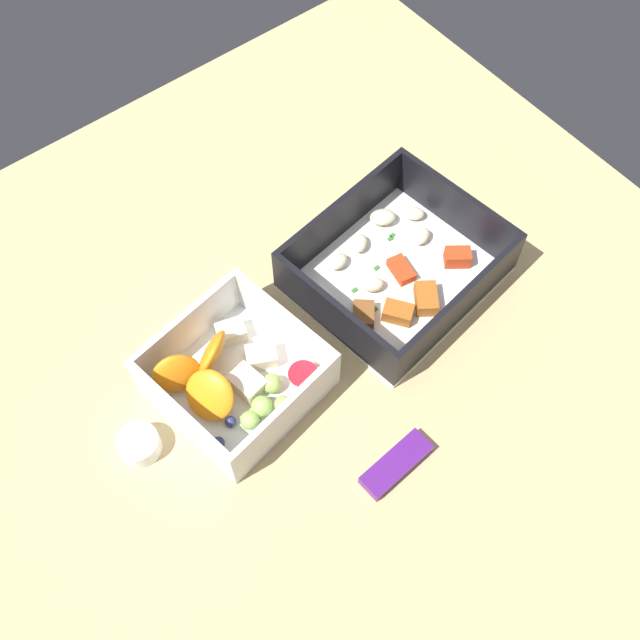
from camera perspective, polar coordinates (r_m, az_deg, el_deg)
table_surface at (r=73.44cm, az=0.08°, el=-2.67°), size 80.00×80.00×2.00cm
pasta_container at (r=75.49cm, az=5.84°, el=3.90°), size 20.67×18.39×6.11cm
fruit_bowl at (r=69.38cm, az=-6.51°, el=-4.32°), size 15.43×15.38×5.74cm
candy_bar at (r=67.73cm, az=5.81°, el=-10.85°), size 7.13×2.83×1.20cm
paper_cup_liner at (r=69.47cm, az=-13.58°, el=-9.19°), size 3.76×3.76×2.00cm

